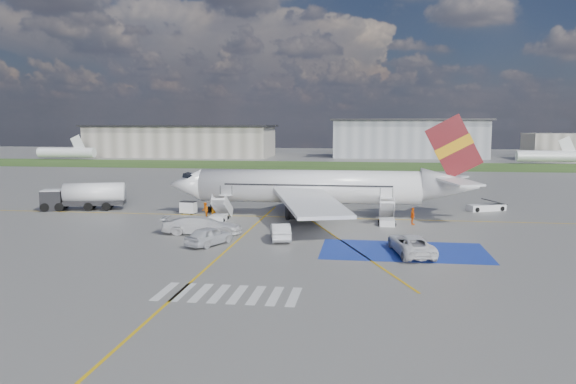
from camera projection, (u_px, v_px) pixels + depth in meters
name	position (u px, v px, depth m)	size (l,w,h in m)	color
ground	(293.00, 238.00, 53.04)	(400.00, 400.00, 0.00)	#60605E
grass_strip	(341.00, 166.00, 146.42)	(400.00, 30.00, 0.01)	#2D4C1E
taxiway_line_main	(307.00, 218.00, 64.83)	(120.00, 0.20, 0.01)	gold
taxiway_line_cross	(213.00, 262.00, 43.90)	(0.20, 60.00, 0.01)	gold
taxiway_line_diag	(307.00, 218.00, 64.83)	(0.20, 60.00, 0.01)	gold
staging_box	(404.00, 251.00, 47.71)	(14.00, 8.00, 0.01)	#193198
crosswalk	(228.00, 294.00, 35.59)	(9.00, 4.00, 0.01)	silver
terminal_west	(182.00, 141.00, 187.88)	(60.00, 22.00, 10.00)	gray
terminal_centre	(409.00, 139.00, 182.23)	(48.00, 18.00, 12.00)	gray
airliner	(322.00, 187.00, 66.18)	(36.81, 32.95, 11.92)	silver
airstairs_fwd	(220.00, 215.00, 62.84)	(1.90, 5.20, 3.60)	silver
airstairs_aft	(387.00, 219.00, 60.26)	(1.90, 5.20, 3.60)	silver
fuel_tanker	(84.00, 199.00, 70.56)	(10.33, 5.06, 3.41)	black
gpu_cart	(188.00, 208.00, 67.42)	(1.98, 1.42, 1.53)	silver
belt_loader	(486.00, 208.00, 69.95)	(5.22, 3.39, 1.52)	silver
car_silver_a	(209.00, 236.00, 49.93)	(2.00, 4.98, 1.70)	silver
car_silver_b	(280.00, 231.00, 52.24)	(1.71, 4.90, 1.61)	#BABCC2
van_white_a	(411.00, 241.00, 46.63)	(2.68, 5.82, 2.18)	white
van_white_b	(202.00, 222.00, 55.10)	(2.39, 5.87, 2.30)	silver
crew_fwd	(214.00, 210.00, 64.85)	(0.64, 0.42, 1.75)	orange
crew_nose	(205.00, 210.00, 64.70)	(0.86, 0.67, 1.77)	orange
crew_aft	(413.00, 216.00, 60.12)	(1.09, 0.46, 1.87)	orange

